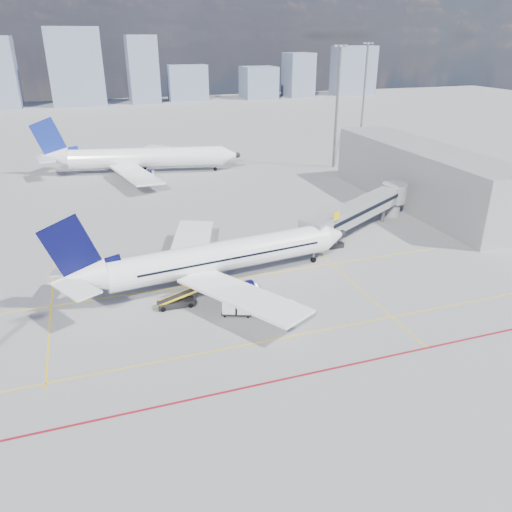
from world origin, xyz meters
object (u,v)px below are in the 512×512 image
at_px(cargo_dolly, 237,307).
at_px(second_aircraft, 138,158).
at_px(main_aircraft, 212,259).
at_px(ramp_worker, 271,303).
at_px(belt_loader, 177,302).
at_px(baggage_tug, 287,305).

bearing_deg(cargo_dolly, second_aircraft, 114.36).
xyz_separation_m(main_aircraft, second_aircraft, (-2.03, 56.05, -0.01)).
bearing_deg(ramp_worker, cargo_dolly, 86.77).
distance_m(second_aircraft, cargo_dolly, 64.12).
relative_size(belt_loader, ramp_worker, 3.46).
distance_m(main_aircraft, baggage_tug, 10.93).
distance_m(cargo_dolly, belt_loader, 6.79).
height_order(main_aircraft, belt_loader, main_aircraft).
bearing_deg(second_aircraft, belt_loader, -81.12).
distance_m(cargo_dolly, ramp_worker, 3.78).
relative_size(cargo_dolly, ramp_worker, 2.10).
height_order(cargo_dolly, ramp_worker, cargo_dolly).
relative_size(baggage_tug, ramp_worker, 1.32).
height_order(main_aircraft, baggage_tug, main_aircraft).
height_order(baggage_tug, ramp_worker, ramp_worker).
bearing_deg(main_aircraft, ramp_worker, -68.82).
xyz_separation_m(main_aircraft, belt_loader, (-5.08, -4.21, -2.63)).
distance_m(main_aircraft, belt_loader, 7.10).
distance_m(second_aircraft, ramp_worker, 64.63).
bearing_deg(baggage_tug, cargo_dolly, 153.36).
relative_size(second_aircraft, cargo_dolly, 12.43).
bearing_deg(cargo_dolly, main_aircraft, 116.05).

